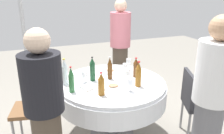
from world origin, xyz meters
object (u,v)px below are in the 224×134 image
object	(u,v)px
bottle_amber_near	(138,75)
plate_inner	(110,71)
bottle_dark_green_left	(92,70)
bottle_amber_north	(101,85)
wine_glass_right	(130,83)
chair_right	(195,100)
plate_outer	(113,87)
bottle_brown_east	(136,68)
wine_glass_far	(128,72)
person_left	(211,101)
wine_glass_rear	(125,67)
person_mid	(45,113)
wine_glass_north	(129,62)
bottle_brown_rear	(110,69)
plate_far	(88,72)
bottle_clear_right	(65,72)
person_east	(120,47)
dining_table	(112,93)
wine_glass_near	(85,75)
chair_near	(36,104)

from	to	relation	value
bottle_amber_near	plate_inner	size ratio (longest dim) A/B	1.33
bottle_dark_green_left	bottle_amber_north	size ratio (longest dim) A/B	1.17
bottle_amber_north	wine_glass_right	bearing A→B (deg)	175.61
chair_right	plate_outer	bearing A→B (deg)	-80.10
plate_outer	wine_glass_right	bearing A→B (deg)	131.24
bottle_brown_east	wine_glass_right	xyz separation A→B (m)	(0.25, 0.36, -0.02)
bottle_dark_green_left	wine_glass_far	xyz separation A→B (m)	(-0.40, 0.15, -0.04)
plate_inner	person_left	size ratio (longest dim) A/B	0.14
bottle_dark_green_left	wine_glass_rear	xyz separation A→B (m)	(-0.47, -0.08, -0.04)
plate_inner	person_mid	world-z (taller)	person_mid
wine_glass_north	person_left	distance (m)	1.30
bottle_brown_rear	wine_glass_far	xyz separation A→B (m)	(-0.18, 0.12, -0.03)
person_mid	chair_right	bearing A→B (deg)	-118.96
bottle_amber_north	plate_far	size ratio (longest dim) A/B	1.11
wine_glass_far	chair_right	bearing A→B (deg)	153.13
bottle_clear_right	person_left	size ratio (longest dim) A/B	0.19
person_east	person_mid	size ratio (longest dim) A/B	1.07
plate_far	person_mid	world-z (taller)	person_mid
wine_glass_far	bottle_amber_north	bearing A→B (deg)	32.12
bottle_amber_north	bottle_brown_rear	world-z (taller)	bottle_brown_rear
bottle_clear_right	bottle_brown_east	bearing A→B (deg)	174.25
dining_table	person_east	distance (m)	1.25
bottle_clear_right	wine_glass_near	distance (m)	0.23
wine_glass_north	wine_glass_rear	distance (m)	0.15
person_left	chair_right	bearing A→B (deg)	-152.39
person_east	wine_glass_north	bearing A→B (deg)	-77.18
dining_table	person_left	xyz separation A→B (m)	(-0.58, 0.98, 0.26)
person_east	bottle_brown_rear	bearing A→B (deg)	-91.85
wine_glass_north	plate_far	bearing A→B (deg)	-8.72
dining_table	chair_near	bearing A→B (deg)	-11.66
bottle_dark_green_left	person_east	bearing A→B (deg)	-128.78
plate_inner	chair_right	distance (m)	1.13
bottle_brown_rear	wine_glass_far	bearing A→B (deg)	146.57
person_left	chair_right	world-z (taller)	person_left
plate_outer	chair_right	bearing A→B (deg)	166.39
bottle_brown_rear	person_east	distance (m)	1.13
wine_glass_right	bottle_brown_east	bearing A→B (deg)	-124.68
dining_table	wine_glass_far	bearing A→B (deg)	171.11
bottle_amber_near	chair_right	distance (m)	0.81
bottle_dark_green_left	person_east	distance (m)	1.23
bottle_amber_north	bottle_brown_rear	size ratio (longest dim) A/B	0.89
plate_outer	person_east	world-z (taller)	person_east
plate_outer	bottle_clear_right	bearing A→B (deg)	-30.80
wine_glass_north	bottle_clear_right	bearing A→B (deg)	11.18
wine_glass_near	person_mid	bearing A→B (deg)	51.11
bottle_clear_right	wine_glass_north	world-z (taller)	bottle_clear_right
bottle_brown_east	person_left	bearing A→B (deg)	103.65
chair_near	wine_glass_far	bearing A→B (deg)	-89.51
bottle_amber_near	plate_far	xyz separation A→B (m)	(0.42, -0.62, -0.13)
wine_glass_north	person_mid	xyz separation A→B (m)	(1.19, 0.86, -0.06)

